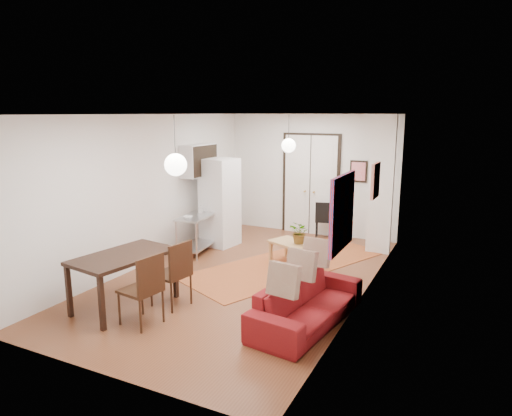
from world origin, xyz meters
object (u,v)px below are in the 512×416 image
at_px(sofa, 308,303).
at_px(kitchen_counter, 197,230).
at_px(dining_table, 124,260).
at_px(coffee_table, 295,246).
at_px(fridge, 220,202).
at_px(black_side_chair, 326,216).
at_px(dining_chair_far, 145,281).
at_px(dining_chair_near, 174,266).

xyz_separation_m(sofa, kitchen_counter, (-3.24, 2.11, 0.20)).
bearing_deg(dining_table, coffee_table, 61.35).
distance_m(fridge, black_side_chair, 2.57).
distance_m(dining_table, black_side_chair, 5.40).
bearing_deg(fridge, black_side_chair, 47.57).
relative_size(sofa, black_side_chair, 2.33).
xyz_separation_m(kitchen_counter, fridge, (0.14, 0.76, 0.47)).
height_order(dining_chair_far, black_side_chair, dining_chair_far).
bearing_deg(kitchen_counter, fridge, 71.86).
height_order(kitchen_counter, dining_chair_near, dining_chair_near).
xyz_separation_m(coffee_table, fridge, (-2.03, 0.59, 0.58)).
relative_size(sofa, dining_table, 1.29).
height_order(kitchen_counter, black_side_chair, black_side_chair).
bearing_deg(dining_chair_far, sofa, 122.93).
distance_m(sofa, coffee_table, 2.52).
height_order(sofa, dining_chair_far, dining_chair_far).
bearing_deg(sofa, fridge, 55.25).
height_order(coffee_table, dining_chair_far, dining_chair_far).
height_order(fridge, black_side_chair, fridge).
relative_size(coffee_table, kitchen_counter, 1.02).
bearing_deg(fridge, dining_chair_near, -64.08).
bearing_deg(sofa, black_side_chair, 22.44).
relative_size(coffee_table, fridge, 0.59).
bearing_deg(dining_chair_far, fridge, -156.31).
distance_m(coffee_table, dining_chair_near, 2.72).
relative_size(dining_table, dining_chair_far, 1.57).
relative_size(dining_table, dining_chair_near, 1.57).
relative_size(coffee_table, dining_chair_far, 1.11).
bearing_deg(coffee_table, kitchen_counter, -175.56).
distance_m(dining_chair_near, dining_chair_far, 0.70).
relative_size(fridge, dining_chair_far, 1.88).
distance_m(sofa, dining_table, 2.82).
xyz_separation_m(sofa, fridge, (-3.10, 2.87, 0.67)).
xyz_separation_m(coffee_table, dining_chair_far, (-1.02, -3.22, 0.21)).
distance_m(sofa, dining_chair_far, 2.32).
relative_size(coffee_table, black_side_chair, 1.27).
bearing_deg(sofa, dining_chair_far, 122.02).
distance_m(fridge, dining_chair_near, 3.28).
xyz_separation_m(sofa, dining_chair_far, (-2.10, -0.94, 0.30)).
bearing_deg(fridge, dining_chair_far, -67.22).
height_order(kitchen_counter, fridge, fridge).
bearing_deg(black_side_chair, dining_chair_near, 64.22).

